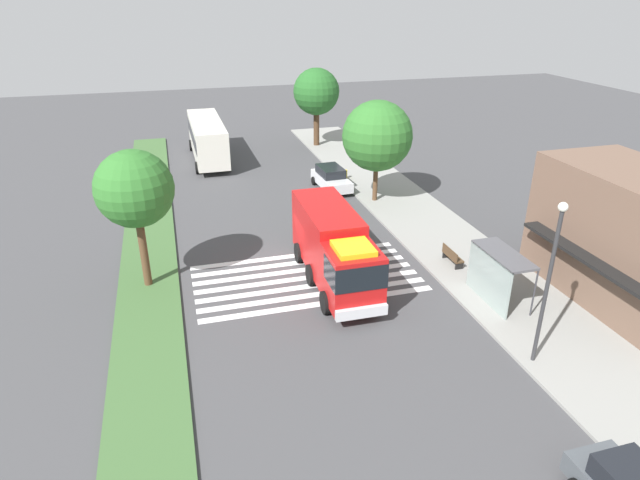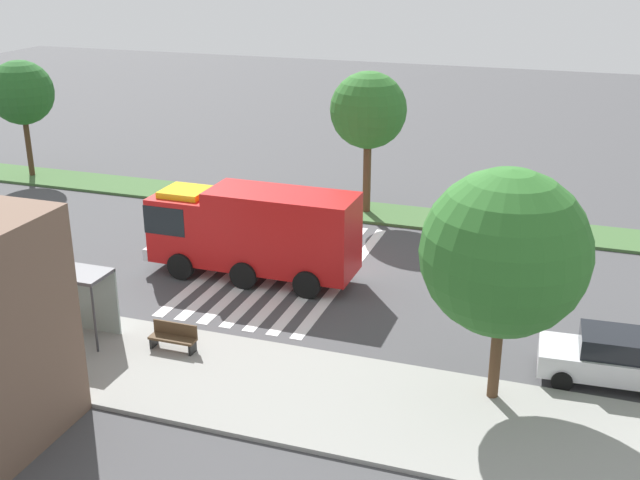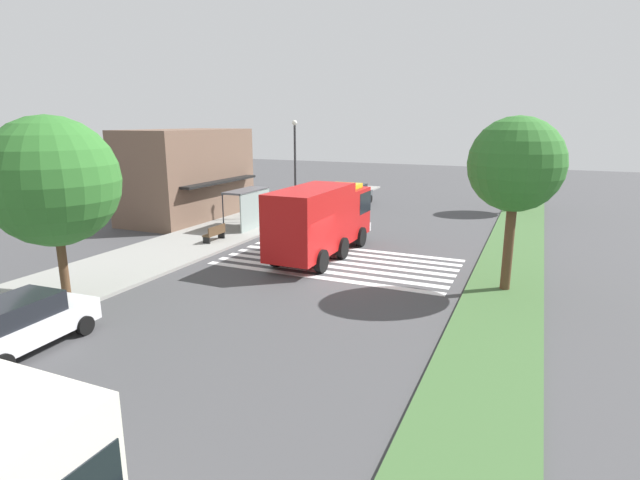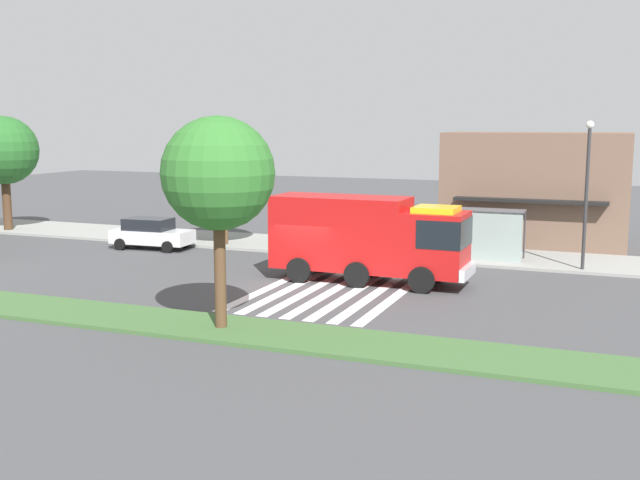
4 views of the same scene
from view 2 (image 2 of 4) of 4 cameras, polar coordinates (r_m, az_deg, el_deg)
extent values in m
plane|color=#424244|center=(32.54, 0.33, -2.43)|extent=(120.00, 120.00, 0.00)
cube|color=gray|center=(24.98, -6.47, -10.05)|extent=(60.00, 5.27, 0.14)
cube|color=#3D6033|center=(39.65, 4.02, 1.95)|extent=(60.00, 3.00, 0.14)
cube|color=silver|center=(32.29, 1.84, -2.62)|extent=(0.45, 11.63, 0.01)
cube|color=silver|center=(32.54, 0.33, -2.42)|extent=(0.45, 11.63, 0.01)
cube|color=silver|center=(32.82, -1.16, -2.22)|extent=(0.45, 11.63, 0.01)
cube|color=silver|center=(33.11, -2.63, -2.02)|extent=(0.45, 11.63, 0.01)
cube|color=silver|center=(33.43, -4.06, -1.82)|extent=(0.45, 11.63, 0.01)
cube|color=silver|center=(33.77, -5.47, -1.63)|extent=(0.45, 11.63, 0.01)
cube|color=silver|center=(34.13, -6.85, -1.44)|extent=(0.45, 11.63, 0.01)
cube|color=#B71414|center=(32.93, -9.56, 1.06)|extent=(2.55, 2.42, 2.65)
cube|color=#B71414|center=(31.10, -2.75, 0.64)|extent=(5.92, 2.45, 3.16)
cube|color=black|center=(32.94, -10.20, 2.00)|extent=(1.84, 2.44, 1.17)
cube|color=silver|center=(33.95, -11.48, -0.40)|extent=(0.26, 2.41, 0.50)
cube|color=yellow|center=(32.48, -9.71, 3.46)|extent=(1.78, 1.70, 0.24)
cylinder|color=black|center=(32.31, -10.04, -1.88)|extent=(1.10, 0.31, 1.10)
cylinder|color=black|center=(34.26, -8.11, -0.43)|extent=(1.10, 0.31, 1.10)
cylinder|color=black|center=(30.16, -0.95, -3.24)|extent=(1.10, 0.31, 1.10)
cylinder|color=black|center=(32.24, 0.53, -1.60)|extent=(1.10, 0.31, 1.10)
cylinder|color=black|center=(31.11, -5.55, -2.56)|extent=(1.10, 0.31, 1.10)
cylinder|color=black|center=(33.13, -3.82, -1.01)|extent=(1.10, 0.31, 1.10)
cube|color=silver|center=(26.13, 20.36, -8.32)|extent=(4.50, 2.08, 0.73)
cube|color=black|center=(25.84, 21.04, -7.03)|extent=(2.55, 1.75, 0.64)
cylinder|color=black|center=(25.38, 17.09, -9.75)|extent=(0.65, 0.26, 0.64)
cylinder|color=black|center=(26.98, 17.06, -7.82)|extent=(0.65, 0.26, 0.64)
cube|color=#4C4C51|center=(27.70, -18.40, -2.13)|extent=(3.50, 1.40, 0.12)
cube|color=#8C9E99|center=(28.64, -17.35, -3.86)|extent=(3.50, 0.08, 2.40)
cylinder|color=#333338|center=(26.76, -16.00, -5.50)|extent=(0.08, 0.08, 2.40)
cylinder|color=#333338|center=(28.74, -21.62, -4.33)|extent=(0.08, 0.08, 2.40)
cube|color=#4C3823|center=(26.64, -10.61, -7.03)|extent=(1.60, 0.50, 0.08)
cube|color=#4C3823|center=(26.69, -10.42, -6.32)|extent=(1.60, 0.06, 0.45)
cube|color=black|center=(26.43, -9.20, -7.73)|extent=(0.08, 0.45, 0.37)
cube|color=black|center=(27.08, -11.92, -7.19)|extent=(0.08, 0.45, 0.37)
cylinder|color=#513823|center=(23.77, 12.61, -7.93)|extent=(0.33, 0.33, 2.92)
sphere|color=#2D6B28|center=(22.46, 13.23, -0.88)|extent=(4.79, 4.79, 4.79)
cylinder|color=#513823|center=(39.18, 3.42, 4.77)|extent=(0.39, 0.39, 3.81)
sphere|color=#2D6B28|center=(38.42, 3.52, 9.37)|extent=(3.72, 3.72, 3.72)
cylinder|color=#47301E|center=(48.47, -20.34, 6.45)|extent=(0.32, 0.32, 3.53)
sphere|color=#235B23|center=(47.88, -20.79, 9.95)|extent=(3.60, 3.60, 3.60)
camera|label=1|loc=(49.67, -28.86, 19.54)|focal=30.65mm
camera|label=3|loc=(39.16, 35.16, 8.32)|focal=27.74mm
camera|label=4|loc=(62.34, -2.02, 15.29)|focal=42.69mm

